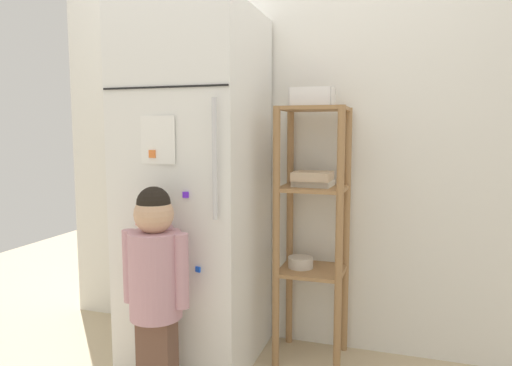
{
  "coord_description": "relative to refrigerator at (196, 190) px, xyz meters",
  "views": [
    {
      "loc": [
        0.72,
        -2.09,
        1.18
      ],
      "look_at": [
        0.04,
        0.02,
        0.93
      ],
      "focal_mm": 32.15,
      "sensor_mm": 36.0,
      "label": 1
    }
  ],
  "objects": [
    {
      "name": "pantry_shelf_unit",
      "position": [
        0.57,
        0.16,
        -0.11
      ],
      "size": [
        0.34,
        0.32,
        1.3
      ],
      "color": "#9E7247",
      "rests_on": "ground"
    },
    {
      "name": "kitchen_wall_back",
      "position": [
        0.28,
        0.35,
        0.25
      ],
      "size": [
        2.6,
        0.03,
        2.27
      ],
      "primitive_type": "cube",
      "color": "silver",
      "rests_on": "ground"
    },
    {
      "name": "ground_plane",
      "position": [
        0.28,
        -0.02,
        -0.88
      ],
      "size": [
        6.0,
        6.0,
        0.0
      ],
      "primitive_type": "plane",
      "color": "tan"
    },
    {
      "name": "child_standing",
      "position": [
        0.01,
        -0.44,
        -0.31
      ],
      "size": [
        0.31,
        0.23,
        0.95
      ],
      "color": "brown",
      "rests_on": "ground"
    },
    {
      "name": "refrigerator",
      "position": [
        0.0,
        0.0,
        0.0
      ],
      "size": [
        0.62,
        0.66,
        1.77
      ],
      "color": "white",
      "rests_on": "ground"
    },
    {
      "name": "fruit_bin",
      "position": [
        0.56,
        0.17,
        0.46
      ],
      "size": [
        0.21,
        0.15,
        0.09
      ],
      "color": "white",
      "rests_on": "pantry_shelf_unit"
    }
  ]
}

